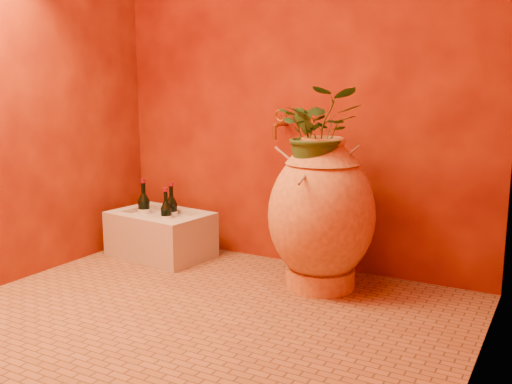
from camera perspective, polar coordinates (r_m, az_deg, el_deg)
The scene contains 12 objects.
floor at distance 2.91m, azimuth -5.03°, elevation -12.10°, with size 2.50×2.50×0.00m, color brown.
wall_back at distance 3.56m, azimuth 3.97°, elevation 12.66°, with size 2.50×0.02×2.50m, color #580F05.
wall_left at distance 3.55m, azimuth -22.68°, elevation 11.89°, with size 0.02×2.00×2.50m, color #580F05.
wall_right at distance 2.23m, azimuth 22.77°, elevation 13.14°, with size 0.02×2.00×2.50m, color #580F05.
amphora at distance 3.17m, azimuth 6.55°, elevation -2.19°, with size 0.75×0.75×0.85m.
stone_basin at distance 3.85m, azimuth -9.49°, elevation -4.28°, with size 0.68×0.50×0.30m.
wine_bottle_a at distance 3.77m, azimuth -8.96°, elevation -2.53°, with size 0.07×0.07×0.31m.
wine_bottle_b at distance 3.93m, azimuth -11.13°, elevation -1.87°, with size 0.08×0.08×0.34m.
wine_bottle_c at distance 3.84m, azimuth -8.43°, elevation -2.13°, with size 0.08×0.08×0.33m.
wall_tap at distance 3.50m, azimuth 2.35°, elevation 6.92°, with size 0.08×0.17×0.18m.
plant_main at distance 3.09m, azimuth 6.38°, elevation 5.98°, with size 0.44×0.38×0.48m, color #254A1A.
plant_side at distance 3.07m, azimuth 5.17°, elevation 5.40°, with size 0.18×0.15×0.33m, color #254A1A.
Camera 1 is at (1.53, -2.21, 1.12)m, focal length 40.00 mm.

